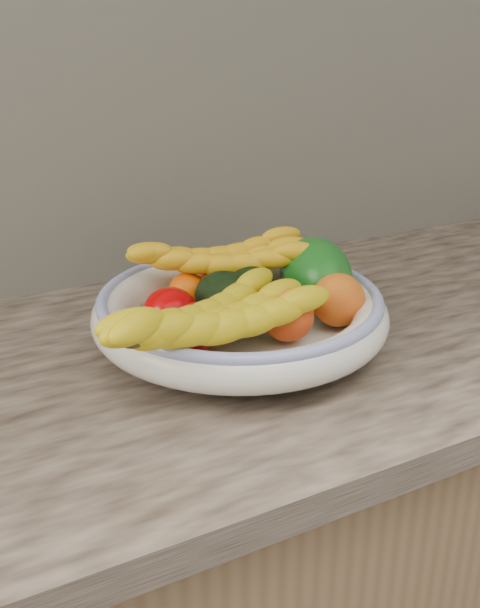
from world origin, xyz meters
name	(u,v)px	position (x,y,z in m)	size (l,w,h in m)	color
kitchen_counter	(233,579)	(0.00, 1.69, 0.46)	(2.44, 0.66, 1.40)	brown
fruit_bowl	(240,312)	(0.00, 1.66, 0.95)	(0.39, 0.39, 0.08)	white
clementine_back_left	(188,290)	(-0.04, 1.75, 0.95)	(0.05, 0.05, 0.05)	#FF6705
clementine_back_right	(215,277)	(0.02, 1.78, 0.95)	(0.05, 0.05, 0.05)	#DA4504
clementine_back_mid	(216,289)	(0.00, 1.74, 0.95)	(0.06, 0.06, 0.05)	#E95404
tomato_left	(170,312)	(-0.09, 1.67, 0.96)	(0.07, 0.07, 0.06)	#C10002
tomato_near_left	(197,327)	(-0.08, 1.62, 0.96)	(0.07, 0.07, 0.06)	#AA060D
avocado_center	(228,301)	(-0.01, 1.67, 0.96)	(0.08, 0.11, 0.08)	black
avocado_right	(251,287)	(0.04, 1.70, 0.96)	(0.06, 0.09, 0.06)	black
green_mango	(315,274)	(0.13, 1.67, 0.98)	(0.09, 0.14, 0.10)	#105613
peach_front	(288,315)	(0.03, 1.59, 0.97)	(0.07, 0.07, 0.07)	orange
peach_right	(338,300)	(0.11, 1.60, 0.97)	(0.07, 0.07, 0.07)	orange
banana_bunch_back	(221,264)	(0.01, 1.75, 0.99)	(0.27, 0.11, 0.08)	yellow
banana_bunch_front	(213,326)	(-0.08, 1.57, 0.98)	(0.32, 0.12, 0.09)	yellow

